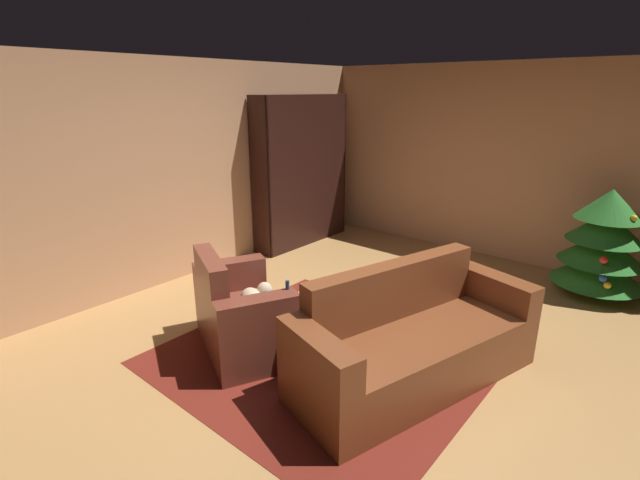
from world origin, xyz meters
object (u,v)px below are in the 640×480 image
couch_red (412,343)px  bottle_on_table (288,302)px  decorated_tree (603,243)px  book_stack_on_table (310,302)px  bookshelf_unit (307,172)px  armchair_red (240,316)px  coffee_table (308,313)px

couch_red → bottle_on_table: (-0.89, -0.45, 0.24)m
couch_red → decorated_tree: bearing=73.8°
book_stack_on_table → decorated_tree: decorated_tree is taller
book_stack_on_table → decorated_tree: 3.34m
bookshelf_unit → couch_red: bookshelf_unit is taller
book_stack_on_table → decorated_tree: size_ratio=0.18×
armchair_red → bottle_on_table: armchair_red is taller
coffee_table → book_stack_on_table: (-0.01, 0.04, 0.09)m
armchair_red → coffee_table: 0.60m
armchair_red → book_stack_on_table: 0.63m
couch_red → decorated_tree: decorated_tree is taller
bookshelf_unit → book_stack_on_table: (2.08, -2.31, -0.56)m
armchair_red → couch_red: (1.36, 0.56, -0.00)m
coffee_table → couch_red: bearing=16.8°
book_stack_on_table → couch_red: bearing=14.5°
couch_red → decorated_tree: size_ratio=1.80×
armchair_red → bottle_on_table: size_ratio=3.96×
couch_red → decorated_tree: (0.78, 2.69, 0.29)m
armchair_red → book_stack_on_table: bearing=34.2°
coffee_table → decorated_tree: 3.37m
couch_red → coffee_table: 0.89m
book_stack_on_table → armchair_red: bearing=-145.8°
armchair_red → book_stack_on_table: armchair_red is taller
armchair_red → couch_red: armchair_red is taller
couch_red → bottle_on_table: 1.02m
bookshelf_unit → armchair_red: bearing=-59.3°
bookshelf_unit → decorated_tree: bookshelf_unit is taller
couch_red → coffee_table: size_ratio=2.93×
bookshelf_unit → coffee_table: 3.21m
decorated_tree → couch_red: bearing=-106.2°
decorated_tree → coffee_table: bearing=-118.9°
armchair_red → coffee_table: size_ratio=1.70×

